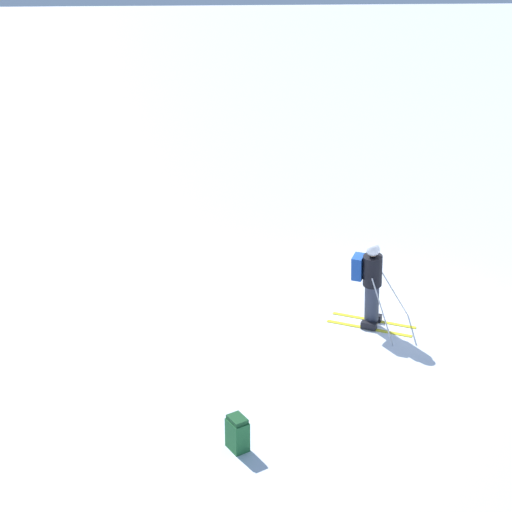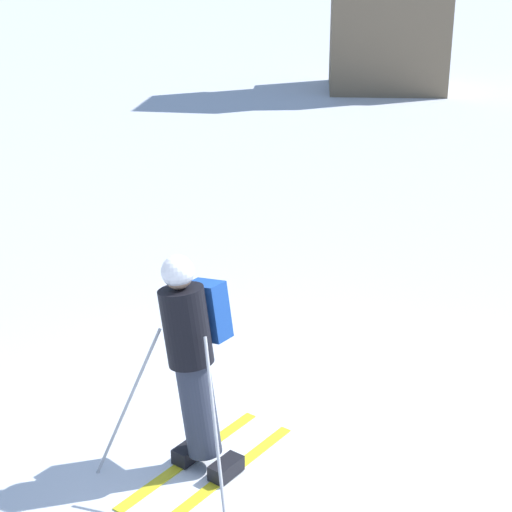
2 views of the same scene
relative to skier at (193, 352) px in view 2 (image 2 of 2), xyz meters
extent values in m
plane|color=white|center=(0.54, -0.10, -0.94)|extent=(300.00, 300.00, 0.00)
cube|color=yellow|center=(-0.05, 0.00, -0.93)|extent=(0.93, 1.38, 0.01)
cube|color=yellow|center=(0.25, -0.20, -0.93)|extent=(0.93, 1.38, 0.01)
cube|color=black|center=(-0.05, 0.00, -0.87)|extent=(0.27, 0.31, 0.12)
cube|color=black|center=(0.25, -0.20, -0.87)|extent=(0.27, 0.31, 0.12)
cylinder|color=#2D3342|center=(0.04, -0.06, -0.44)|extent=(0.45, 0.42, 0.77)
cylinder|color=black|center=(-0.04, -0.01, 0.21)|extent=(0.54, 0.52, 0.63)
sphere|color=tan|center=(-0.09, 0.03, 0.60)|extent=(0.31, 0.31, 0.24)
sphere|color=silver|center=(-0.10, 0.03, 0.63)|extent=(0.36, 0.35, 0.27)
cube|color=#194293|center=(0.09, 0.21, 0.24)|extent=(0.39, 0.34, 0.48)
cylinder|color=#B7B7BC|center=(-0.49, -0.08, -0.39)|extent=(0.51, 0.32, 1.10)
cylinder|color=#B7B7BC|center=(0.22, -0.54, -0.36)|extent=(0.25, 0.76, 1.17)
cube|color=#7A664C|center=(2.60, 15.77, 0.23)|extent=(2.74, 2.33, 2.34)
camera|label=1|loc=(-11.11, 3.98, 5.05)|focal=50.00mm
camera|label=2|loc=(0.84, -5.55, 2.97)|focal=60.00mm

